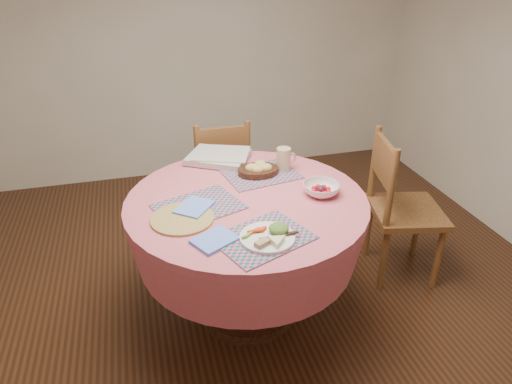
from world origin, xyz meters
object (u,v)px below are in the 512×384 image
dinner_plate (270,236)px  latte_mug (284,159)px  chair_right (399,205)px  chair_back (221,175)px  dining_table (247,230)px  bread_bowl (258,169)px  fruit_bowl (321,189)px  wicker_trivet (182,219)px

dinner_plate → latte_mug: latte_mug is taller
chair_right → chair_back: size_ratio=1.06×
dining_table → dinner_plate: dinner_plate is taller
dinner_plate → dining_table: bearing=90.5°
chair_back → dining_table: bearing=88.2°
bread_bowl → chair_back: bearing=98.8°
bread_bowl → fruit_bowl: bearing=-50.6°
chair_back → dinner_plate: chair_back is taller
dinner_plate → bread_bowl: size_ratio=1.09×
fruit_bowl → bread_bowl: bearing=129.4°
dining_table → dinner_plate: 0.45m
latte_mug → fruit_bowl: bearing=-74.0°
wicker_trivet → chair_back: bearing=69.6°
dining_table → latte_mug: (0.29, 0.27, 0.26)m
dining_table → chair_back: 0.89m
chair_back → bread_bowl: 0.72m
dining_table → bread_bowl: bearing=62.0°
chair_right → latte_mug: size_ratio=7.30×
latte_mug → dinner_plate: bearing=-113.2°
bread_bowl → fruit_bowl: (0.25, -0.31, -0.01)m
chair_right → dinner_plate: (-0.99, -0.52, 0.28)m
chair_right → chair_back: bearing=64.5°
chair_right → wicker_trivet: size_ratio=3.12×
chair_back → dinner_plate: size_ratio=3.54×
dining_table → chair_back: chair_back is taller
chair_right → dinner_plate: size_ratio=3.74×
chair_back → dinner_plate: (-0.03, -1.28, 0.31)m
dinner_plate → chair_right: bearing=27.7°
wicker_trivet → fruit_bowl: bearing=5.0°
chair_back → wicker_trivet: chair_back is taller
wicker_trivet → latte_mug: latte_mug is taller
dinner_plate → bread_bowl: 0.66m
dining_table → fruit_bowl: 0.45m
chair_back → bread_bowl: bearing=99.2°
dinner_plate → fruit_bowl: bearing=41.6°
wicker_trivet → latte_mug: (0.63, 0.39, 0.06)m
bread_bowl → wicker_trivet: bearing=-142.1°
chair_right → chair_back: (-0.96, 0.76, -0.03)m
dining_table → bread_bowl: bread_bowl is taller
fruit_bowl → dining_table: bearing=171.5°
fruit_bowl → dinner_plate: bearing=-138.4°
chair_right → wicker_trivet: 1.38m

